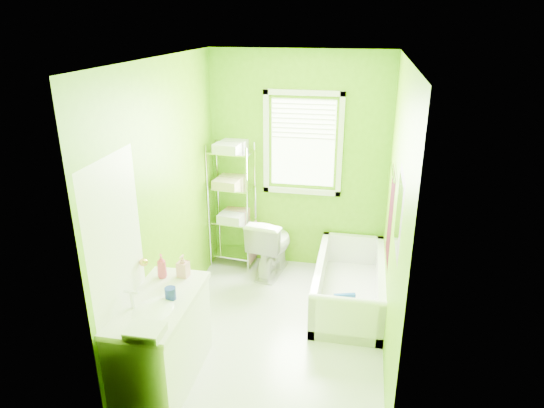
% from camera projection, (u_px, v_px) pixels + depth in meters
% --- Properties ---
extents(ground, '(2.90, 2.90, 0.00)m').
position_uv_depth(ground, '(275.00, 329.00, 4.85)').
color(ground, silver).
rests_on(ground, ground).
extents(room_envelope, '(2.14, 2.94, 2.62)m').
position_uv_depth(room_envelope, '(276.00, 182.00, 4.29)').
color(room_envelope, '#60A407').
rests_on(room_envelope, ground).
extents(window, '(0.92, 0.05, 1.22)m').
position_uv_depth(window, '(303.00, 138.00, 5.56)').
color(window, white).
rests_on(window, ground).
extents(door, '(0.09, 0.80, 2.00)m').
position_uv_depth(door, '(121.00, 281.00, 3.76)').
color(door, white).
rests_on(door, ground).
extents(right_wall_decor, '(0.04, 1.48, 1.17)m').
position_uv_depth(right_wall_decor, '(393.00, 215.00, 4.17)').
color(right_wall_decor, '#3A0610').
rests_on(right_wall_decor, ground).
extents(bathtub, '(0.72, 1.54, 0.50)m').
position_uv_depth(bathtub, '(349.00, 290.00, 5.23)').
color(bathtub, white).
rests_on(bathtub, ground).
extents(toilet, '(0.52, 0.78, 0.74)m').
position_uv_depth(toilet, '(271.00, 245.00, 5.79)').
color(toilet, white).
rests_on(toilet, ground).
extents(vanity, '(0.54, 1.08, 1.01)m').
position_uv_depth(vanity, '(162.00, 339.00, 4.01)').
color(vanity, white).
rests_on(vanity, ground).
extents(wire_shelf_unit, '(0.56, 0.44, 1.57)m').
position_uv_depth(wire_shelf_unit, '(233.00, 192.00, 5.81)').
color(wire_shelf_unit, silver).
rests_on(wire_shelf_unit, ground).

